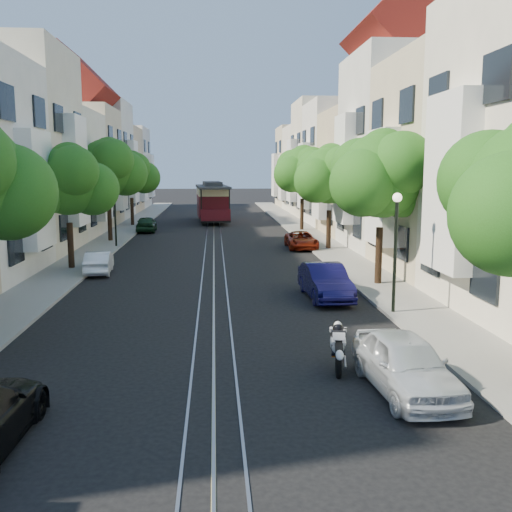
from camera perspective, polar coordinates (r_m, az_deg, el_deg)
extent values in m
plane|color=black|center=(43.41, -4.24, 2.01)|extent=(200.00, 200.00, 0.00)
cube|color=gray|center=(43.99, 5.25, 2.16)|extent=(2.50, 80.00, 0.12)
cube|color=gray|center=(44.01, -13.73, 1.95)|extent=(2.50, 80.00, 0.12)
cube|color=gray|center=(43.41, -4.97, 2.01)|extent=(0.06, 80.00, 0.02)
cube|color=gray|center=(43.41, -4.24, 2.02)|extent=(0.06, 80.00, 0.02)
cube|color=gray|center=(43.41, -3.52, 2.03)|extent=(0.06, 80.00, 0.02)
cube|color=tan|center=(43.41, -4.24, 2.01)|extent=(0.08, 80.00, 0.01)
cube|color=white|center=(20.77, 19.02, 6.95)|extent=(0.90, 3.04, 6.05)
cube|color=beige|center=(29.62, 19.79, 8.06)|extent=(7.00, 8.00, 10.00)
cube|color=white|center=(28.32, 12.61, 6.73)|extent=(0.90, 3.04, 5.50)
cube|color=silver|center=(37.09, 14.81, 9.88)|extent=(7.00, 8.00, 12.00)
cube|color=white|center=(36.04, 8.97, 8.57)|extent=(0.90, 3.04, 6.60)
cube|color=#C6B28C|center=(44.73, 11.40, 7.84)|extent=(7.00, 8.00, 9.00)
cube|color=white|center=(43.89, 6.55, 7.00)|extent=(0.90, 3.04, 4.95)
cube|color=white|center=(52.48, 9.07, 8.84)|extent=(7.00, 8.00, 10.50)
cube|color=white|center=(51.75, 4.91, 7.99)|extent=(0.90, 3.04, 5.78)
cube|color=beige|center=(60.30, 7.33, 9.33)|extent=(7.00, 8.00, 11.50)
cube|color=white|center=(59.66, 3.69, 8.51)|extent=(0.90, 3.04, 6.32)
cube|color=silver|center=(68.16, 5.97, 8.45)|extent=(7.00, 8.00, 9.50)
cube|color=white|center=(67.61, 2.75, 7.84)|extent=(0.90, 3.04, 5.23)
cube|color=beige|center=(76.05, 4.90, 8.69)|extent=(7.00, 8.00, 10.00)
cube|color=white|center=(75.55, 2.02, 8.10)|extent=(0.90, 3.04, 5.50)
cube|color=white|center=(28.36, -21.25, 6.18)|extent=(0.90, 3.04, 5.39)
cube|color=beige|center=(37.13, -23.47, 9.26)|extent=(7.00, 8.00, 11.76)
cube|color=white|center=(36.07, -17.61, 8.11)|extent=(0.90, 3.04, 6.47)
cube|color=silver|center=(44.77, -19.99, 7.37)|extent=(7.00, 8.00, 8.82)
cube|color=white|center=(43.91, -15.13, 6.66)|extent=(0.90, 3.04, 4.85)
cube|color=beige|center=(52.51, -17.66, 8.42)|extent=(7.00, 8.00, 10.29)
cube|color=white|center=(51.78, -13.49, 7.68)|extent=(0.90, 3.04, 5.66)
cube|color=silver|center=(60.33, -15.92, 8.96)|extent=(7.00, 8.00, 11.27)
cube|color=white|center=(59.68, -12.27, 8.24)|extent=(0.90, 3.04, 6.20)
cube|color=#C6B28C|center=(68.18, -14.53, 8.14)|extent=(7.00, 8.00, 9.31)
cube|color=white|center=(67.62, -11.30, 7.61)|extent=(0.90, 3.04, 5.12)
cube|color=white|center=(76.07, -13.46, 8.40)|extent=(7.00, 8.00, 9.80)
cube|color=white|center=(75.57, -10.56, 7.90)|extent=(0.90, 3.04, 5.39)
cylinder|color=black|center=(25.42, 12.17, 0.06)|extent=(0.30, 0.30, 2.45)
sphere|color=#204912|center=(25.14, 12.43, 7.89)|extent=(3.64, 3.64, 3.64)
sphere|color=#204912|center=(25.96, 14.43, 6.96)|extent=(2.91, 2.91, 2.91)
sphere|color=#204912|center=(24.22, 10.70, 7.21)|extent=(2.84, 2.84, 2.84)
sphere|color=#204912|center=(25.27, 12.65, 9.93)|extent=(2.18, 2.18, 2.18)
cylinder|color=black|center=(36.03, 7.27, 2.66)|extent=(0.30, 0.30, 2.38)
sphere|color=#204912|center=(35.83, 7.38, 8.02)|extent=(3.54, 3.54, 3.54)
sphere|color=#204912|center=(36.56, 8.91, 7.38)|extent=(2.83, 2.83, 2.83)
sphere|color=#204912|center=(34.97, 6.06, 7.54)|extent=(2.76, 2.76, 2.76)
sphere|color=#204912|center=(35.95, 7.53, 9.46)|extent=(2.12, 2.12, 2.12)
cylinder|color=black|center=(46.81, 4.61, 4.19)|extent=(0.30, 0.30, 2.52)
sphere|color=#204912|center=(46.66, 4.67, 8.56)|extent=(3.74, 3.74, 3.74)
sphere|color=#204912|center=(47.33, 5.90, 8.06)|extent=(3.00, 3.00, 3.00)
sphere|color=#204912|center=(45.83, 3.61, 8.19)|extent=(2.92, 2.92, 2.92)
sphere|color=#204912|center=(46.78, 4.78, 9.66)|extent=(2.25, 2.25, 2.25)
sphere|color=#204912|center=(18.67, -23.59, 5.89)|extent=(2.91, 2.91, 2.91)
cylinder|color=black|center=(30.25, -18.04, 1.03)|extent=(0.30, 0.30, 2.27)
sphere|color=#204912|center=(30.01, -18.34, 7.13)|extent=(3.38, 3.38, 3.38)
sphere|color=#204912|center=(30.26, -16.04, 6.49)|extent=(2.70, 2.70, 2.70)
sphere|color=#204912|center=(29.58, -20.43, 6.42)|extent=(2.64, 2.64, 2.64)
sphere|color=#204912|center=(30.07, -18.19, 8.86)|extent=(2.03, 2.03, 2.03)
cylinder|color=black|center=(40.93, -14.42, 3.36)|extent=(0.30, 0.30, 2.62)
sphere|color=#204912|center=(40.76, -14.62, 8.56)|extent=(3.90, 3.90, 3.90)
sphere|color=#204912|center=(41.07, -12.95, 8.06)|extent=(3.12, 3.12, 3.12)
sphere|color=#204912|center=(40.25, -16.12, 8.07)|extent=(3.04, 3.04, 3.04)
sphere|color=#204912|center=(40.85, -14.50, 9.83)|extent=(2.34, 2.34, 2.34)
cylinder|color=black|center=(51.76, -12.28, 4.38)|extent=(0.30, 0.30, 2.38)
sphere|color=#204912|center=(51.62, -12.40, 8.11)|extent=(3.54, 3.54, 3.54)
sphere|color=#204912|center=(51.98, -11.10, 7.71)|extent=(2.83, 2.83, 2.83)
sphere|color=#204912|center=(51.08, -13.56, 7.73)|extent=(2.76, 2.76, 2.76)
sphere|color=#204912|center=(51.71, -12.31, 9.11)|extent=(2.12, 2.12, 2.12)
cylinder|color=black|center=(20.32, 13.74, 0.06)|extent=(0.12, 0.12, 4.00)
sphere|color=#FFF2CC|center=(20.12, 13.95, 5.70)|extent=(0.32, 0.32, 0.32)
cylinder|color=black|center=(37.77, -13.91, 3.99)|extent=(0.12, 0.12, 4.00)
sphere|color=#FFF2CC|center=(37.66, -14.02, 7.02)|extent=(0.32, 0.32, 0.32)
torus|color=black|center=(14.53, 8.25, -10.77)|extent=(0.24, 0.70, 0.68)
torus|color=black|center=(15.46, 8.06, -7.53)|extent=(0.46, 0.62, 0.67)
ellipsoid|color=silver|center=(14.91, 8.17, -8.56)|extent=(0.54, 0.98, 0.77)
ellipsoid|color=silver|center=(14.65, 8.24, -8.08)|extent=(0.41, 0.55, 0.43)
cube|color=black|center=(14.32, 8.31, -9.12)|extent=(0.27, 0.51, 0.30)
cube|color=silver|center=(14.60, 8.25, -7.88)|extent=(0.38, 0.56, 0.27)
sphere|color=black|center=(14.85, 8.20, -7.13)|extent=(0.24, 0.24, 0.24)
cube|color=black|center=(54.82, -4.36, 3.96)|extent=(3.20, 9.23, 0.34)
cube|color=#4A0C13|center=(54.73, -4.38, 5.38)|extent=(3.09, 5.84, 2.72)
cube|color=beige|center=(54.68, -4.39, 6.45)|extent=(3.15, 5.90, 0.68)
cube|color=#2D2D30|center=(54.66, -4.39, 6.92)|extent=(3.43, 9.25, 0.20)
cube|color=#2D2D30|center=(54.65, -4.40, 7.22)|extent=(1.92, 5.20, 0.40)
imported|color=silver|center=(13.74, 14.71, -10.38)|extent=(1.85, 4.05, 1.35)
imported|color=#0F0C40|center=(22.67, 6.94, -2.55)|extent=(1.63, 4.21, 1.37)
imported|color=maroon|center=(36.59, 4.55, 1.60)|extent=(1.81, 3.93, 1.09)
imported|color=white|center=(28.90, -15.43, -0.61)|extent=(1.49, 3.45, 1.10)
imported|color=#13311B|center=(46.83, -10.90, 3.16)|extent=(1.67, 3.84, 1.29)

